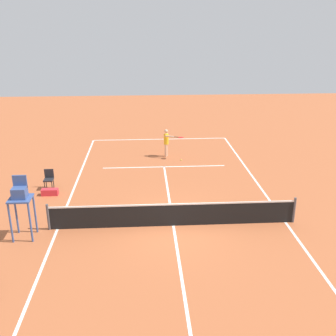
{
  "coord_description": "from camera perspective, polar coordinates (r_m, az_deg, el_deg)",
  "views": [
    {
      "loc": [
        1.09,
        13.88,
        7.57
      ],
      "look_at": [
        -0.07,
        -4.45,
        0.8
      ],
      "focal_mm": 42.3,
      "sensor_mm": 36.0,
      "label": 1
    }
  ],
  "objects": [
    {
      "name": "ground_plane",
      "position": [
        15.85,
        0.78,
        -8.3
      ],
      "size": [
        60.0,
        60.0,
        0.0
      ],
      "primitive_type": "plane",
      "color": "#AD5933"
    },
    {
      "name": "equipment_bag",
      "position": [
        19.26,
        -16.66,
        -3.33
      ],
      "size": [
        0.76,
        0.32,
        0.3
      ],
      "primitive_type": "cube",
      "color": "red",
      "rests_on": "ground"
    },
    {
      "name": "courtside_chair_mid",
      "position": [
        19.86,
        -16.8,
        -1.42
      ],
      "size": [
        0.44,
        0.46,
        0.95
      ],
      "color": "#262626",
      "rests_on": "ground"
    },
    {
      "name": "tennis_net",
      "position": [
        15.61,
        0.79,
        -6.7
      ],
      "size": [
        9.77,
        0.1,
        1.07
      ],
      "color": "#4C4C51",
      "rests_on": "ground"
    },
    {
      "name": "player_serving",
      "position": [
        23.45,
        -0.14,
        3.96
      ],
      "size": [
        1.17,
        0.94,
        1.68
      ],
      "rotation": [
        0.0,
        0.0,
        1.19
      ],
      "color": "#D8A884",
      "rests_on": "ground"
    },
    {
      "name": "tennis_ball",
      "position": [
        23.07,
        1.93,
        1.16
      ],
      "size": [
        0.07,
        0.07,
        0.07
      ],
      "primitive_type": "sphere",
      "color": "#CCE033",
      "rests_on": "ground"
    },
    {
      "name": "court_lines",
      "position": [
        15.84,
        0.78,
        -8.29
      ],
      "size": [
        9.17,
        24.87,
        0.01
      ],
      "color": "white",
      "rests_on": "ground"
    },
    {
      "name": "umpire_chair",
      "position": [
        15.32,
        -20.5,
        -4.04
      ],
      "size": [
        0.8,
        0.8,
        2.41
      ],
      "color": "#38518C",
      "rests_on": "ground"
    }
  ]
}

